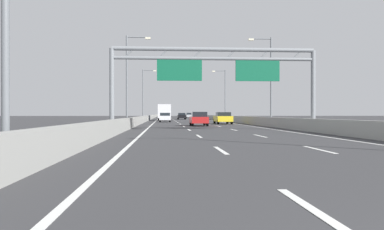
{
  "coord_description": "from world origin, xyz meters",
  "views": [
    {
      "loc": [
        -3.83,
        -1.83,
        1.32
      ],
      "look_at": [
        1.0,
        67.41,
        1.07
      ],
      "focal_mm": 37.83,
      "sensor_mm": 36.0,
      "label": 1
    }
  ],
  "objects_px": {
    "streetlamp_right_far": "(224,92)",
    "silver_car": "(189,115)",
    "streetlamp_left_far": "(144,92)",
    "red_car": "(199,119)",
    "yellow_car": "(223,118)",
    "box_truck": "(164,112)",
    "streetlamp_right_mid": "(269,76)",
    "streetlamp_left_mid": "(129,75)",
    "black_car": "(182,116)",
    "sign_gantry": "(215,68)",
    "white_car": "(165,117)"
  },
  "relations": [
    {
      "from": "yellow_car",
      "to": "red_car",
      "type": "distance_m",
      "value": 8.7
    },
    {
      "from": "streetlamp_right_mid",
      "to": "yellow_car",
      "type": "relative_size",
      "value": 2.08
    },
    {
      "from": "streetlamp_left_mid",
      "to": "black_car",
      "type": "bearing_deg",
      "value": 80.98
    },
    {
      "from": "sign_gantry",
      "to": "streetlamp_right_mid",
      "type": "xyz_separation_m",
      "value": [
        7.38,
        12.24,
        0.6
      ]
    },
    {
      "from": "silver_car",
      "to": "streetlamp_right_mid",
      "type": "bearing_deg",
      "value": -86.86
    },
    {
      "from": "streetlamp_left_far",
      "to": "white_car",
      "type": "bearing_deg",
      "value": -72.81
    },
    {
      "from": "streetlamp_right_mid",
      "to": "red_car",
      "type": "relative_size",
      "value": 2.31
    },
    {
      "from": "streetlamp_right_mid",
      "to": "silver_car",
      "type": "distance_m",
      "value": 73.2
    },
    {
      "from": "yellow_car",
      "to": "box_truck",
      "type": "distance_m",
      "value": 28.72
    },
    {
      "from": "streetlamp_right_far",
      "to": "black_car",
      "type": "bearing_deg",
      "value": 115.48
    },
    {
      "from": "streetlamp_right_far",
      "to": "white_car",
      "type": "height_order",
      "value": "streetlamp_right_far"
    },
    {
      "from": "white_car",
      "to": "box_truck",
      "type": "xyz_separation_m",
      "value": [
        -0.08,
        15.26,
        0.94
      ]
    },
    {
      "from": "streetlamp_right_far",
      "to": "black_car",
      "type": "distance_m",
      "value": 17.63
    },
    {
      "from": "streetlamp_right_far",
      "to": "streetlamp_left_far",
      "type": "bearing_deg",
      "value": 180.0
    },
    {
      "from": "streetlamp_left_far",
      "to": "white_car",
      "type": "relative_size",
      "value": 2.28
    },
    {
      "from": "streetlamp_right_far",
      "to": "yellow_car",
      "type": "relative_size",
      "value": 2.08
    },
    {
      "from": "red_car",
      "to": "silver_car",
      "type": "bearing_deg",
      "value": 87.18
    },
    {
      "from": "white_car",
      "to": "silver_car",
      "type": "distance_m",
      "value": 53.17
    },
    {
      "from": "streetlamp_right_mid",
      "to": "red_car",
      "type": "distance_m",
      "value": 8.9
    },
    {
      "from": "white_car",
      "to": "streetlamp_right_mid",
      "type": "bearing_deg",
      "value": -61.24
    },
    {
      "from": "streetlamp_right_mid",
      "to": "yellow_car",
      "type": "xyz_separation_m",
      "value": [
        -3.85,
        7.77,
        -4.63
      ]
    },
    {
      "from": "yellow_car",
      "to": "white_car",
      "type": "distance_m",
      "value": 14.45
    },
    {
      "from": "white_car",
      "to": "box_truck",
      "type": "distance_m",
      "value": 15.29
    },
    {
      "from": "red_car",
      "to": "streetlamp_right_mid",
      "type": "bearing_deg",
      "value": 0.7
    },
    {
      "from": "white_car",
      "to": "box_truck",
      "type": "bearing_deg",
      "value": 90.29
    },
    {
      "from": "black_car",
      "to": "yellow_car",
      "type": "bearing_deg",
      "value": -85.07
    },
    {
      "from": "streetlamp_right_mid",
      "to": "sign_gantry",
      "type": "bearing_deg",
      "value": -121.1
    },
    {
      "from": "sign_gantry",
      "to": "streetlamp_right_far",
      "type": "height_order",
      "value": "streetlamp_right_far"
    },
    {
      "from": "streetlamp_left_far",
      "to": "red_car",
      "type": "bearing_deg",
      "value": -77.34
    },
    {
      "from": "streetlamp_right_far",
      "to": "silver_car",
      "type": "bearing_deg",
      "value": 95.65
    },
    {
      "from": "black_car",
      "to": "silver_car",
      "type": "distance_m",
      "value": 25.23
    },
    {
      "from": "black_car",
      "to": "silver_car",
      "type": "relative_size",
      "value": 0.97
    },
    {
      "from": "streetlamp_right_far",
      "to": "silver_car",
      "type": "relative_size",
      "value": 2.06
    },
    {
      "from": "box_truck",
      "to": "yellow_car",
      "type": "bearing_deg",
      "value": -75.18
    },
    {
      "from": "streetlamp_right_mid",
      "to": "white_car",
      "type": "distance_m",
      "value": 23.57
    },
    {
      "from": "streetlamp_left_far",
      "to": "black_car",
      "type": "bearing_deg",
      "value": 63.63
    },
    {
      "from": "white_car",
      "to": "red_car",
      "type": "bearing_deg",
      "value": -80.17
    },
    {
      "from": "black_car",
      "to": "sign_gantry",
      "type": "bearing_deg",
      "value": -90.06
    },
    {
      "from": "streetlamp_left_far",
      "to": "red_car",
      "type": "distance_m",
      "value": 33.81
    },
    {
      "from": "sign_gantry",
      "to": "streetlamp_right_mid",
      "type": "relative_size",
      "value": 1.66
    },
    {
      "from": "streetlamp_left_mid",
      "to": "streetlamp_right_far",
      "type": "relative_size",
      "value": 1.0
    },
    {
      "from": "streetlamp_right_mid",
      "to": "streetlamp_right_far",
      "type": "distance_m",
      "value": 32.58
    },
    {
      "from": "streetlamp_right_far",
      "to": "silver_car",
      "type": "distance_m",
      "value": 40.82
    },
    {
      "from": "red_car",
      "to": "streetlamp_left_far",
      "type": "bearing_deg",
      "value": 102.66
    },
    {
      "from": "streetlamp_right_mid",
      "to": "black_car",
      "type": "height_order",
      "value": "streetlamp_right_mid"
    },
    {
      "from": "sign_gantry",
      "to": "streetlamp_left_mid",
      "type": "height_order",
      "value": "streetlamp_left_mid"
    },
    {
      "from": "yellow_car",
      "to": "black_car",
      "type": "height_order",
      "value": "yellow_car"
    },
    {
      "from": "streetlamp_right_far",
      "to": "white_car",
      "type": "relative_size",
      "value": 2.28
    },
    {
      "from": "streetlamp_left_far",
      "to": "red_car",
      "type": "relative_size",
      "value": 2.31
    },
    {
      "from": "streetlamp_left_far",
      "to": "yellow_car",
      "type": "xyz_separation_m",
      "value": [
        11.08,
        -24.82,
        -4.63
      ]
    }
  ]
}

